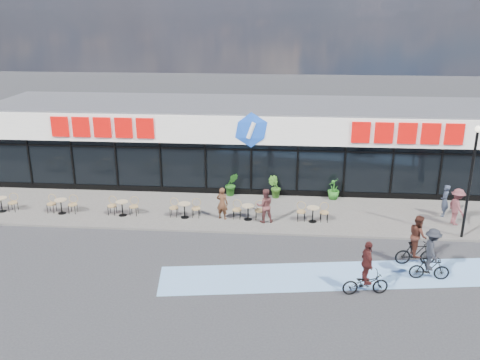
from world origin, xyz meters
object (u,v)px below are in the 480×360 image
object	(u,v)px
potted_plant_left	(232,184)
patron_left	(222,203)
potted_plant_right	(334,189)
pedestrian_b	(457,207)
cyclist_a	(431,256)
patron_right	(265,206)
cyclist_b	(417,244)
potted_plant_mid	(275,187)
bistro_set_0	(2,202)
lamp_post	(471,173)
pedestrian_a	(445,201)

from	to	relation	value
potted_plant_left	patron_left	size ratio (longest dim) A/B	0.80
potted_plant_right	pedestrian_b	xyz separation A→B (m)	(5.48, -2.91, 0.31)
pedestrian_b	cyclist_a	world-z (taller)	cyclist_a
patron_right	cyclist_b	distance (m)	7.18
cyclist_a	cyclist_b	world-z (taller)	cyclist_b
potted_plant_mid	patron_left	world-z (taller)	patron_left
bistro_set_0	pedestrian_b	world-z (taller)	pedestrian_b
lamp_post	patron_left	world-z (taller)	lamp_post
potted_plant_mid	patron_right	size ratio (longest dim) A/B	0.72
potted_plant_right	patron_right	world-z (taller)	patron_right
patron_right	potted_plant_mid	bearing A→B (deg)	-108.71
patron_right	pedestrian_b	xyz separation A→B (m)	(9.05, 0.48, 0.04)
cyclist_b	potted_plant_mid	bearing A→B (deg)	130.21
lamp_post	pedestrian_a	size ratio (longest dim) A/B	3.18
bistro_set_0	patron_left	size ratio (longest dim) A/B	0.95
potted_plant_mid	potted_plant_right	size ratio (longest dim) A/B	1.05
potted_plant_mid	cyclist_a	bearing A→B (deg)	-53.04
potted_plant_left	patron_right	world-z (taller)	patron_right
potted_plant_right	potted_plant_left	bearing A→B (deg)	179.12
bistro_set_0	patron_right	world-z (taller)	patron_right
potted_plant_mid	cyclist_b	xyz separation A→B (m)	(5.83, -6.89, 0.22)
potted_plant_mid	pedestrian_b	size ratio (longest dim) A/B	0.68
potted_plant_mid	pedestrian_b	distance (m)	9.10
patron_left	patron_right	distance (m)	2.09
lamp_post	cyclist_b	size ratio (longest dim) A/B	2.39
bistro_set_0	patron_left	bearing A→B (deg)	-0.42
potted_plant_left	potted_plant_right	xyz separation A→B (m)	(5.51, -0.08, -0.07)
pedestrian_b	cyclist_b	distance (m)	4.92
pedestrian_b	lamp_post	bearing A→B (deg)	162.19
potted_plant_left	potted_plant_right	distance (m)	5.52
lamp_post	pedestrian_a	bearing A→B (deg)	92.96
potted_plant_right	cyclist_b	xyz separation A→B (m)	(2.66, -6.95, 0.25)
cyclist_a	potted_plant_right	bearing A→B (deg)	109.68
potted_plant_mid	pedestrian_a	xyz separation A→B (m)	(8.38, -1.84, 0.20)
lamp_post	bistro_set_0	world-z (taller)	lamp_post
potted_plant_right	lamp_post	bearing A→B (deg)	-39.11
lamp_post	pedestrian_b	bearing A→B (deg)	84.78
potted_plant_right	patron_right	bearing A→B (deg)	-136.50
potted_plant_left	patron_left	bearing A→B (deg)	-92.33
patron_right	cyclist_a	world-z (taller)	cyclist_a
patron_left	pedestrian_a	distance (m)	10.94
bistro_set_0	pedestrian_b	distance (m)	22.35
pedestrian_a	pedestrian_b	world-z (taller)	pedestrian_b
potted_plant_mid	potted_plant_right	distance (m)	3.16
bistro_set_0	pedestrian_b	size ratio (longest dim) A/B	0.87
pedestrian_a	cyclist_a	xyz separation A→B (m)	(-2.31, -6.22, 0.08)
pedestrian_a	potted_plant_left	bearing A→B (deg)	-80.87
potted_plant_left	potted_plant_mid	distance (m)	2.36
potted_plant_mid	potted_plant_right	world-z (taller)	potted_plant_mid
pedestrian_b	cyclist_b	size ratio (longest dim) A/B	0.83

